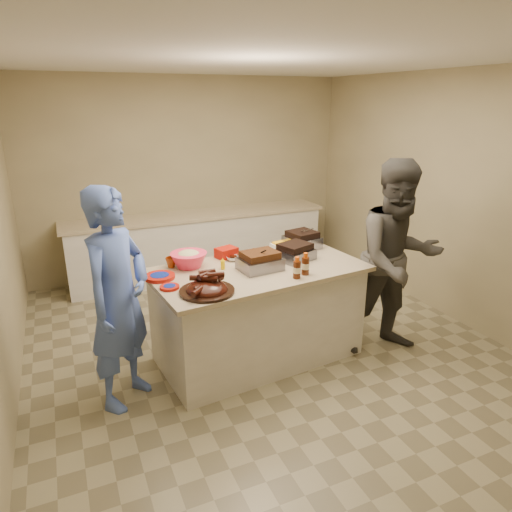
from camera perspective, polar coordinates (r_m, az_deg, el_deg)
name	(u,v)px	position (r m, az deg, el deg)	size (l,w,h in m)	color
room	(264,346)	(4.75, 1.01, -11.15)	(4.50, 5.00, 2.70)	tan
back_counter	(199,245)	(6.47, -7.13, 1.43)	(3.60, 0.64, 0.90)	silver
island	(258,355)	(4.58, 0.26, -12.33)	(1.94, 1.02, 0.92)	silver
rib_platter	(207,292)	(3.68, -6.14, -4.54)	(0.45, 0.45, 0.18)	#3A1109
pulled_pork_tray	(260,270)	(4.14, 0.50, -1.73)	(0.37, 0.28, 0.11)	#47230F
brisket_tray	(295,259)	(4.42, 4.85, -0.43)	(0.33, 0.28, 0.10)	black
roasting_pan	(302,248)	(4.77, 5.76, 1.01)	(0.31, 0.31, 0.12)	gray
coleslaw_bowl	(189,267)	(4.25, -8.35, -1.35)	(0.34, 0.34, 0.23)	#FB3257
sausage_plate	(251,258)	(4.44, -0.67, -0.26)	(0.33, 0.33, 0.05)	silver
mac_cheese_dish	(288,249)	(4.72, 3.98, 0.86)	(0.30, 0.22, 0.08)	#FFB610
bbq_bottle_a	(297,278)	(3.96, 5.10, -2.77)	(0.07, 0.07, 0.19)	#431B09
bbq_bottle_b	(305,274)	(4.05, 6.15, -2.30)	(0.07, 0.07, 0.20)	#431B09
mustard_bottle	(223,269)	(4.16, -4.16, -1.64)	(0.04, 0.04, 0.11)	#EBBF02
sauce_bowl	(233,260)	(4.38, -2.84, -0.56)	(0.13, 0.04, 0.13)	silver
plate_stack_large	(160,278)	(4.03, -11.93, -2.76)	(0.26, 0.26, 0.03)	#A61207
plate_stack_small	(170,288)	(3.80, -10.74, -4.00)	(0.16, 0.16, 0.02)	#A61207
plastic_cup	(172,267)	(4.27, -10.52, -1.39)	(0.10, 0.10, 0.10)	#9E3A0B
basket_stack	(226,257)	(4.47, -3.71, -0.17)	(0.20, 0.15, 0.10)	#A61207
guest_blue	(129,397)	(4.18, -15.60, -16.60)	(0.66, 1.80, 0.43)	#4D69C5
guest_gray	(388,347)	(4.90, 16.12, -10.91)	(0.92, 1.89, 0.72)	#45423D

